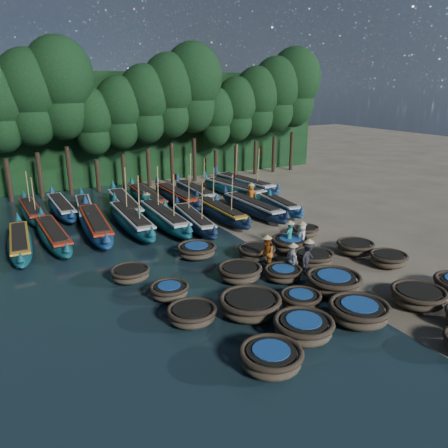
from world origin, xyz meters
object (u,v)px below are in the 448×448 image
coracle_19 (355,247)px  coracle_22 (257,252)px  coracle_10 (192,314)px  long_boat_0 (20,243)px  coracle_7 (359,312)px  long_boat_5 (194,220)px  long_boat_6 (220,212)px  coracle_13 (333,282)px  long_boat_14 (176,196)px  fisherman_2 (267,252)px  fisherman_6 (251,194)px  coracle_23 (290,244)px  fisherman_1 (289,236)px  coracle_21 (197,250)px  long_boat_8 (275,203)px  coracle_11 (250,305)px  long_boat_3 (131,220)px  coracle_8 (418,296)px  fisherman_4 (292,259)px  long_boat_4 (164,218)px  long_boat_1 (53,235)px  fisherman_5 (147,204)px  long_boat_15 (195,192)px  long_boat_13 (147,198)px  long_boat_11 (85,209)px  coracle_24 (306,231)px  long_boat_17 (244,184)px  long_boat_9 (32,211)px  fisherman_3 (308,257)px  long_boat_10 (61,207)px  coracle_6 (303,328)px  coracle_20 (130,274)px  coracle_12 (301,300)px  long_boat_12 (125,205)px  long_boat_16 (234,189)px  coracle_18 (313,258)px  long_boat_2 (95,225)px  long_boat_7 (253,207)px  coracle_5 (271,358)px  coracle_17 (283,273)px

coracle_19 → coracle_22: 5.55m
coracle_10 → long_boat_0: bearing=113.9°
coracle_7 → long_boat_5: (-0.57, 13.93, 0.04)m
long_boat_6 → coracle_13: bearing=-93.2°
long_boat_14 → coracle_22: bearing=-93.3°
fisherman_2 → fisherman_6: (5.85, 10.65, -0.03)m
coracle_23 → fisherman_1: (-0.06, 0.04, 0.49)m
coracle_21 → long_boat_8: long_boat_8 is taller
coracle_11 → long_boat_3: bearing=93.4°
coracle_8 → fisherman_4: fisherman_4 is taller
long_boat_4 → long_boat_1: bearing=-178.9°
coracle_23 → fisherman_5: fisherman_5 is taller
long_boat_15 → long_boat_13: bearing=-179.4°
coracle_13 → long_boat_11: size_ratio=0.34×
coracle_24 → long_boat_17: size_ratio=0.19×
long_boat_0 → long_boat_1: long_boat_1 is taller
long_boat_0 → long_boat_9: bearing=82.5°
long_boat_8 → fisherman_5: size_ratio=4.30×
long_boat_5 → long_boat_9: bearing=146.7°
fisherman_3 → fisherman_6: fisherman_3 is taller
long_boat_15 → fisherman_3: (-1.58, -16.10, 0.36)m
long_boat_10 → fisherman_4: 18.27m
coracle_22 → fisherman_6: size_ratio=1.31×
long_boat_8 → coracle_13: bearing=-107.5°
long_boat_5 → fisherman_3: (1.74, -9.39, 0.40)m
coracle_8 → fisherman_6: bearing=82.0°
coracle_11 → coracle_24: 10.38m
coracle_6 → long_boat_10: size_ratio=0.29×
coracle_21 → coracle_20: bearing=-163.9°
long_boat_15 → long_boat_1: bearing=-152.8°
coracle_8 → long_boat_9: 25.00m
coracle_12 → fisherman_6: 16.15m
long_boat_6 → long_boat_3: bearing=172.1°
fisherman_1 → coracle_21: bearing=-41.3°
coracle_10 → long_boat_0: (-5.14, 11.61, 0.14)m
coracle_23 → long_boat_13: 13.83m
long_boat_15 → coracle_21: bearing=-112.8°
fisherman_3 → long_boat_0: bearing=114.4°
coracle_11 → long_boat_12: 16.86m
long_boat_16 → fisherman_5: 8.32m
coracle_18 → long_boat_2: size_ratio=0.24×
coracle_21 → long_boat_7: long_boat_7 is taller
coracle_5 → long_boat_10: size_ratio=0.31×
long_boat_3 → fisherman_1: bearing=-49.9°
long_boat_1 → long_boat_14: long_boat_14 is taller
fisherman_6 → coracle_21: bearing=90.8°
coracle_8 → coracle_21: 11.07m
coracle_13 → coracle_23: 5.10m
coracle_17 → long_boat_9: long_boat_9 is taller
coracle_19 → long_boat_6: 9.88m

